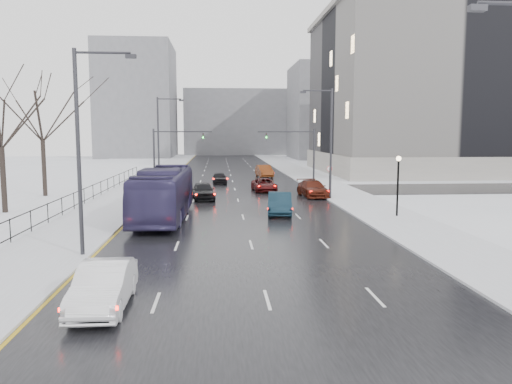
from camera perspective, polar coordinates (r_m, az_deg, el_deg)
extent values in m
cube|color=black|center=(64.73, -2.76, 1.40)|extent=(16.00, 150.00, 0.04)
cube|color=black|center=(52.80, -2.40, 0.19)|extent=(130.00, 10.00, 0.04)
cube|color=silver|center=(65.30, -12.01, 1.36)|extent=(5.00, 150.00, 0.16)
cube|color=silver|center=(65.85, 6.42, 1.51)|extent=(5.00, 150.00, 0.16)
cube|color=white|center=(67.24, -20.06, 1.23)|extent=(14.00, 150.00, 0.12)
cube|color=black|center=(36.53, -22.25, -1.06)|extent=(0.04, 70.00, 0.05)
cube|color=black|center=(36.67, -22.18, -2.61)|extent=(0.04, 70.00, 0.05)
cylinder|color=black|center=(36.61, -22.21, -1.99)|extent=(0.06, 0.06, 1.30)
cube|color=#2D2D33|center=(16.66, 23.98, 18.64)|extent=(0.50, 0.25, 0.18)
cylinder|color=#2D2D33|center=(45.58, 8.57, 5.35)|extent=(0.20, 0.20, 10.00)
cylinder|color=#2D2D33|center=(45.45, 7.05, 11.43)|extent=(2.60, 0.12, 0.12)
cube|color=#2D2D33|center=(45.20, 5.40, 11.29)|extent=(0.50, 0.25, 0.18)
cylinder|color=#2D2D33|center=(25.35, -19.62, 3.98)|extent=(0.20, 0.20, 10.00)
cylinder|color=#2D2D33|center=(25.29, -17.13, 14.97)|extent=(2.60, 0.12, 0.12)
cube|color=#2D2D33|center=(25.03, -14.11, 14.81)|extent=(0.50, 0.25, 0.18)
cylinder|color=#2D2D33|center=(56.83, -11.10, 5.57)|extent=(0.20, 0.20, 10.00)
cylinder|color=#2D2D33|center=(56.81, -9.89, 10.44)|extent=(2.60, 0.12, 0.12)
cube|color=#2D2D33|center=(56.69, -8.55, 10.32)|extent=(0.50, 0.25, 0.18)
cylinder|color=black|center=(36.91, 15.89, 0.44)|extent=(0.14, 0.14, 4.00)
sphere|color=#FFE5B2|center=(36.75, 15.99, 3.69)|extent=(0.36, 0.36, 0.36)
cylinder|color=#2D2D33|center=(53.47, 6.63, 3.70)|extent=(0.20, 0.20, 6.50)
cylinder|color=#2D2D33|center=(52.91, 3.46, 6.90)|extent=(6.00, 0.12, 0.12)
imported|color=#2D2D33|center=(52.67, 1.18, 6.26)|extent=(0.15, 0.18, 0.90)
sphere|color=#19FF33|center=(52.52, 1.19, 6.26)|extent=(0.16, 0.16, 0.16)
cylinder|color=#2D2D33|center=(52.93, -11.56, 3.58)|extent=(0.20, 0.20, 6.50)
cylinder|color=#2D2D33|center=(52.56, -8.37, 6.84)|extent=(6.00, 0.12, 0.12)
imported|color=#2D2D33|center=(52.46, -6.06, 6.22)|extent=(0.15, 0.18, 0.90)
sphere|color=#19FF33|center=(52.31, -6.06, 6.22)|extent=(0.16, 0.16, 0.16)
cylinder|color=#2D2D33|center=(49.86, 8.37, 1.34)|extent=(0.06, 0.06, 2.50)
cylinder|color=white|center=(49.77, 8.40, 2.66)|extent=(0.60, 0.03, 0.60)
torus|color=#B20C0C|center=(49.77, 8.40, 2.66)|extent=(0.58, 0.06, 0.58)
cube|color=gray|center=(85.00, 21.68, 10.30)|extent=(40.00, 30.00, 24.00)
cube|color=gray|center=(86.75, 22.05, 18.49)|extent=(41.00, 31.00, 0.80)
cube|color=gray|center=(84.91, 21.37, 3.22)|extent=(40.60, 30.60, 3.00)
cube|color=slate|center=(123.17, 9.79, 8.96)|extent=(24.00, 20.00, 22.00)
cube|color=slate|center=(131.25, -13.39, 10.05)|extent=(18.00, 22.00, 28.00)
cube|color=slate|center=(144.57, -2.05, 7.92)|extent=(30.00, 18.00, 18.00)
imported|color=white|center=(18.25, -17.02, -10.22)|extent=(1.74, 4.78, 1.57)
imported|color=#322B55|center=(35.56, -10.49, -0.16)|extent=(3.34, 13.02, 3.61)
imported|color=black|center=(45.50, -6.05, 0.13)|extent=(2.39, 4.86, 1.59)
imported|color=#112735|center=(37.14, 2.73, -1.31)|extent=(2.25, 5.07, 1.62)
imported|color=#440B0C|center=(51.65, 0.93, 0.82)|extent=(2.55, 4.99, 1.35)
imported|color=#50190D|center=(47.65, 6.52, 0.40)|extent=(2.67, 5.52, 1.55)
imported|color=black|center=(59.87, -4.19, 1.63)|extent=(1.82, 4.08, 1.36)
imported|color=maroon|center=(68.22, 0.95, 2.40)|extent=(2.25, 5.19, 1.66)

